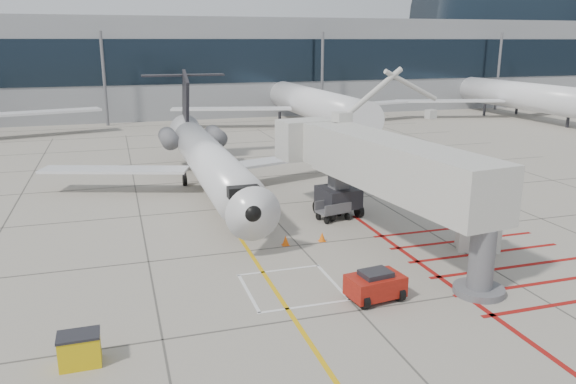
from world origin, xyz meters
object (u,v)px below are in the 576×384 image
object	(u,v)px
spill_bin	(80,349)
jet_bridge	(396,177)
pushback_tug	(375,284)
regional_jet	(214,145)

from	to	relation	value
spill_bin	jet_bridge	bearing A→B (deg)	24.55
jet_bridge	pushback_tug	distance (m)	7.52
regional_jet	jet_bridge	world-z (taller)	regional_jet
regional_jet	jet_bridge	distance (m)	13.67
regional_jet	pushback_tug	distance (m)	17.74
jet_bridge	spill_bin	distance (m)	17.62
regional_jet	jet_bridge	xyz separation A→B (m)	(7.68, -11.30, -0.19)
pushback_tug	regional_jet	bearing A→B (deg)	95.36
jet_bridge	pushback_tug	world-z (taller)	jet_bridge
pushback_tug	jet_bridge	bearing A→B (deg)	48.69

